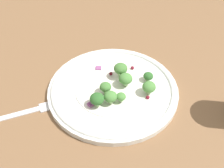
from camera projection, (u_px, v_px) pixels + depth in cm
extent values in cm
cube|color=brown|center=(112.00, 94.00, 66.59)|extent=(180.00, 180.00, 2.00)
cylinder|color=white|center=(112.00, 91.00, 64.93)|extent=(27.87, 27.87, 1.20)
torus|color=white|center=(112.00, 89.00, 64.51)|extent=(26.64, 26.64, 1.00)
cylinder|color=white|center=(112.00, 89.00, 64.45)|extent=(16.17, 16.17, 0.20)
cylinder|color=#9EC684|center=(105.00, 91.00, 63.16)|extent=(0.91, 0.91, 0.91)
ellipsoid|color=#477A38|center=(105.00, 87.00, 62.40)|extent=(2.43, 2.43, 1.82)
cylinder|color=#9EC684|center=(149.00, 91.00, 62.89)|extent=(1.05, 1.05, 1.05)
ellipsoid|color=#4C843D|center=(149.00, 87.00, 62.01)|extent=(2.80, 2.80, 2.10)
cylinder|color=#ADD18E|center=(111.00, 101.00, 61.08)|extent=(1.01, 1.01, 1.01)
ellipsoid|color=#4C843D|center=(110.00, 97.00, 60.23)|extent=(2.70, 2.70, 2.03)
cylinder|color=#9EC684|center=(97.00, 103.00, 60.60)|extent=(1.10, 1.10, 1.10)
ellipsoid|color=#2D6028|center=(97.00, 99.00, 59.69)|extent=(2.92, 2.92, 2.19)
cylinder|color=#ADD18E|center=(121.00, 73.00, 66.29)|extent=(1.11, 1.11, 1.11)
ellipsoid|color=#477A38|center=(121.00, 68.00, 65.36)|extent=(2.97, 2.97, 2.23)
cylinder|color=#ADD18E|center=(148.00, 79.00, 65.95)|extent=(0.80, 0.80, 0.80)
ellipsoid|color=#2D6028|center=(148.00, 76.00, 65.29)|extent=(2.14, 2.14, 1.60)
cylinder|color=#9EC684|center=(125.00, 83.00, 64.66)|extent=(1.09, 1.09, 1.09)
ellipsoid|color=#4C843D|center=(126.00, 79.00, 63.75)|extent=(2.92, 2.92, 2.19)
cylinder|color=#8EB77A|center=(122.00, 99.00, 61.33)|extent=(0.74, 0.74, 0.74)
ellipsoid|color=#4C843D|center=(122.00, 96.00, 60.71)|extent=(1.98, 1.98, 1.49)
sphere|color=#4C0A14|center=(111.00, 74.00, 66.70)|extent=(0.77, 0.77, 0.77)
sphere|color=maroon|center=(132.00, 68.00, 68.63)|extent=(0.78, 0.78, 0.78)
sphere|color=maroon|center=(148.00, 97.00, 62.13)|extent=(0.80, 0.80, 0.80)
cube|color=#843D75|center=(91.00, 104.00, 60.59)|extent=(1.58, 1.41, 0.44)
cube|color=#934C84|center=(94.00, 98.00, 61.58)|extent=(1.40, 1.16, 0.55)
cube|color=#934C84|center=(98.00, 68.00, 68.98)|extent=(1.65, 1.62, 0.45)
cube|color=silver|center=(2.00, 118.00, 60.00)|extent=(15.03, 1.66, 0.50)
cube|color=silver|center=(48.00, 106.00, 62.35)|extent=(3.67, 2.51, 0.50)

